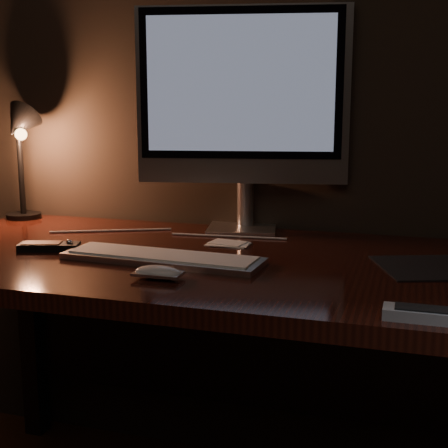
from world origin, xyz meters
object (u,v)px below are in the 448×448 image
(monitor, at_px, (242,100))
(desk_lamp, at_px, (20,140))
(desk, at_px, (224,300))
(keyboard, at_px, (162,257))
(mouse, at_px, (158,274))
(media_remote, at_px, (49,246))
(tv_remote, at_px, (443,316))

(monitor, height_order, desk_lamp, monitor)
(desk, relative_size, keyboard, 3.37)
(desk, height_order, desk_lamp, desk_lamp)
(monitor, distance_m, keyboard, 0.55)
(mouse, xyz_separation_m, desk_lamp, (-0.66, 0.49, 0.24))
(keyboard, height_order, media_remote, media_remote)
(tv_remote, relative_size, desk_lamp, 0.53)
(keyboard, relative_size, tv_remote, 2.41)
(mouse, bearing_deg, keyboard, 108.82)
(desk, bearing_deg, monitor, 95.76)
(monitor, bearing_deg, tv_remote, -62.02)
(keyboard, xyz_separation_m, tv_remote, (0.61, -0.25, 0.00))
(desk_lamp, bearing_deg, desk, -31.08)
(monitor, height_order, tv_remote, monitor)
(desk, relative_size, tv_remote, 8.13)
(desk_lamp, bearing_deg, tv_remote, -41.33)
(monitor, relative_size, media_remote, 3.96)
(media_remote, bearing_deg, tv_remote, -32.87)
(desk_lamp, bearing_deg, mouse, -51.90)
(media_remote, distance_m, tv_remote, 0.96)
(desk_lamp, bearing_deg, media_remote, -63.17)
(mouse, distance_m, desk_lamp, 0.86)
(mouse, bearing_deg, desk, 78.86)
(media_remote, bearing_deg, keyboard, -20.19)
(media_remote, height_order, tv_remote, media_remote)
(desk, bearing_deg, desk_lamp, 164.29)
(media_remote, distance_m, desk_lamp, 0.51)
(desk, xyz_separation_m, keyboard, (-0.10, -0.15, 0.14))
(desk, relative_size, desk_lamp, 4.34)
(monitor, distance_m, desk_lamp, 0.70)
(monitor, xyz_separation_m, tv_remote, (0.53, -0.65, -0.36))
(keyboard, bearing_deg, desk, 58.31)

